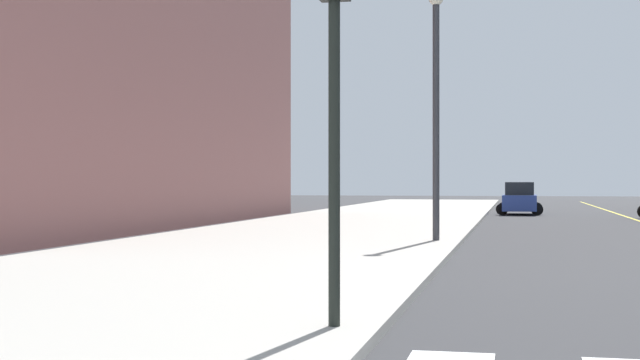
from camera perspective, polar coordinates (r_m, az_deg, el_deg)
name	(u,v)px	position (r m, az deg, el deg)	size (l,w,h in m)	color
sidewalk_kerb_west	(272,246)	(24.90, -3.03, -4.22)	(10.00, 120.00, 0.15)	#B2ADA3
lane_divider_paint	(640,221)	(44.35, 19.62, -2.48)	(0.16, 80.00, 0.01)	yellow
car_blue_nearest	(520,199)	(51.47, 12.53, -1.21)	(2.57, 4.08, 1.81)	#2D479E
traffic_light_far_corner	(335,39)	(10.89, 0.93, 8.93)	(0.36, 0.41, 4.90)	black
street_lamp	(436,93)	(26.61, 7.35, 5.51)	(0.44, 0.44, 7.30)	#38383D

